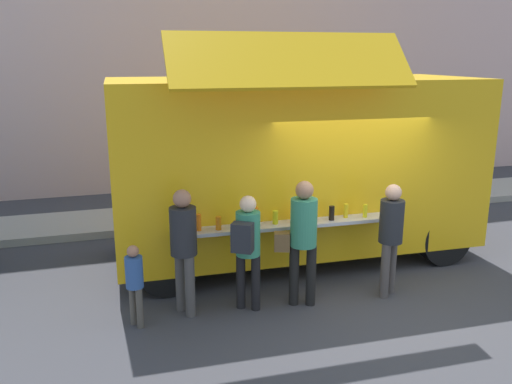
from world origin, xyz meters
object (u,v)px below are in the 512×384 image
(customer_rear_waiting, at_px, (184,241))
(child_near_queue, at_px, (135,279))
(customer_front_ordering, at_px, (302,233))
(customer_extra_browsing, at_px, (391,230))
(food_truck_main, at_px, (295,162))
(trash_bin, at_px, (407,185))
(customer_mid_with_backpack, at_px, (247,242))

(customer_rear_waiting, bearing_deg, child_near_queue, 169.60)
(customer_front_ordering, height_order, customer_extra_browsing, customer_front_ordering)
(food_truck_main, bearing_deg, trash_bin, 33.63)
(food_truck_main, height_order, customer_extra_browsing, food_truck_main)
(trash_bin, xyz_separation_m, customer_extra_browsing, (-2.93, -4.19, 0.53))
(customer_mid_with_backpack, xyz_separation_m, customer_extra_browsing, (2.09, -0.12, 0.00))
(customer_mid_with_backpack, relative_size, customer_extra_browsing, 0.97)
(trash_bin, height_order, child_near_queue, child_near_queue)
(food_truck_main, xyz_separation_m, trash_bin, (3.69, 2.32, -1.20))
(customer_front_ordering, relative_size, customer_extra_browsing, 1.07)
(customer_extra_browsing, bearing_deg, child_near_queue, 53.56)
(customer_rear_waiting, bearing_deg, customer_mid_with_backpack, -35.29)
(customer_rear_waiting, relative_size, customer_extra_browsing, 1.04)
(food_truck_main, xyz_separation_m, customer_rear_waiting, (-2.16, -1.60, -0.62))
(food_truck_main, distance_m, customer_front_ordering, 1.98)
(customer_rear_waiting, distance_m, customer_extra_browsing, 2.93)
(child_near_queue, bearing_deg, customer_front_ordering, -33.16)
(trash_bin, distance_m, child_near_queue, 7.70)
(customer_front_ordering, bearing_deg, customer_mid_with_backpack, 106.12)
(trash_bin, relative_size, customer_mid_with_backpack, 0.57)
(trash_bin, relative_size, customer_front_ordering, 0.52)
(customer_front_ordering, height_order, customer_mid_with_backpack, customer_front_ordering)
(customer_rear_waiting, xyz_separation_m, child_near_queue, (-0.67, -0.17, -0.38))
(food_truck_main, height_order, trash_bin, food_truck_main)
(trash_bin, bearing_deg, customer_rear_waiting, -146.16)
(food_truck_main, bearing_deg, child_near_queue, -146.37)
(customer_extra_browsing, bearing_deg, food_truck_main, -12.85)
(customer_mid_with_backpack, distance_m, customer_extra_browsing, 2.09)
(trash_bin, distance_m, customer_front_ordering, 5.96)
(food_truck_main, xyz_separation_m, child_near_queue, (-2.83, -1.78, -1.00))
(customer_extra_browsing, bearing_deg, customer_front_ordering, 52.07)
(food_truck_main, distance_m, child_near_queue, 3.49)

